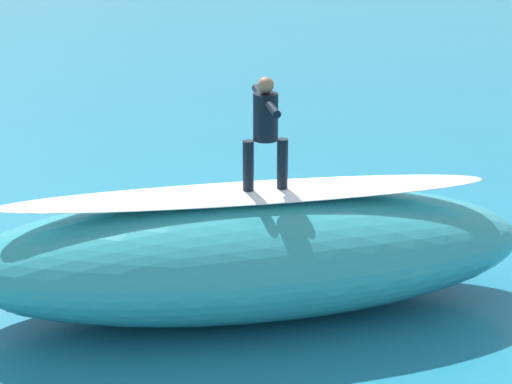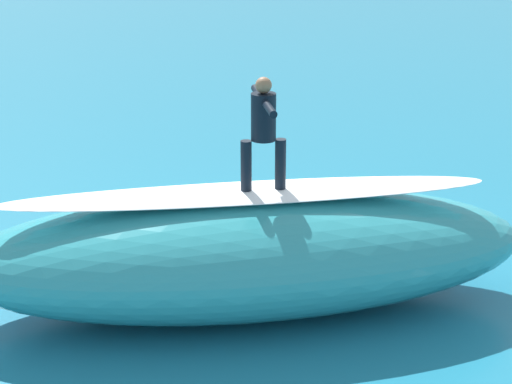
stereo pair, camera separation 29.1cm
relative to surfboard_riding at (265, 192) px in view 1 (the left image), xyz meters
name	(u,v)px [view 1 (the left image)]	position (x,y,z in m)	size (l,w,h in m)	color
ground_plane	(292,256)	(-0.37, -1.69, -1.64)	(120.00, 120.00, 0.00)	teal
wave_crest	(248,253)	(0.22, 0.05, -0.84)	(7.58, 2.58, 1.61)	teal
wave_foam_lip	(248,193)	(0.22, 0.05, 0.00)	(6.44, 0.90, 0.08)	white
surfboard_riding	(265,192)	(0.00, 0.00, 0.00)	(2.17, 0.51, 0.07)	#EAE5C6
surfer_riding	(266,125)	(0.00, 0.00, 0.90)	(0.58, 1.39, 1.49)	black
surfboard_paddling	(248,240)	(0.32, -2.20, -1.60)	(2.27, 0.54, 0.10)	#E0563D
surfer_paddling	(245,232)	(0.37, -2.09, -1.42)	(0.86, 1.57, 0.30)	black
foam_patch_mid	(433,237)	(-2.63, -2.38, -1.59)	(0.80, 0.52, 0.11)	white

